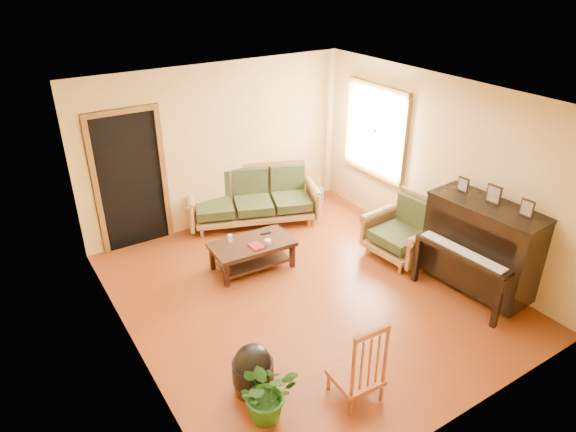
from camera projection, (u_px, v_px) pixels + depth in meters
floor at (306, 292)px, 6.84m from camera, size 5.00×5.00×0.00m
doorway at (131, 182)px, 7.54m from camera, size 1.08×0.16×2.05m
window at (376, 131)px, 8.19m from camera, size 0.12×1.36×1.46m
sofa at (253, 197)px, 8.42m from camera, size 2.30×1.57×0.91m
coffee_table at (252, 255)px, 7.28m from camera, size 1.18×0.68×0.42m
armchair at (401, 229)px, 7.42m from camera, size 0.95×0.99×0.93m
piano at (481, 249)px, 6.61m from camera, size 0.95×1.50×1.27m
footstool at (253, 374)px, 5.23m from camera, size 0.45×0.45×0.41m
red_chair at (357, 359)px, 5.04m from camera, size 0.47×0.51×0.95m
leaning_frame at (310, 184)px, 9.33m from camera, size 0.43×0.26×0.57m
ceramic_crock at (318, 195)px, 9.27m from camera, size 0.25×0.25×0.27m
potted_plant at (267, 392)px, 4.87m from camera, size 0.64×0.57×0.64m
book at (251, 248)px, 7.03m from camera, size 0.18×0.23×0.02m
candle at (230, 238)px, 7.18m from camera, size 0.07×0.07×0.11m
glass_jar at (268, 242)px, 7.14m from camera, size 0.11×0.11×0.06m
remote at (266, 233)px, 7.41m from camera, size 0.16×0.07×0.02m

